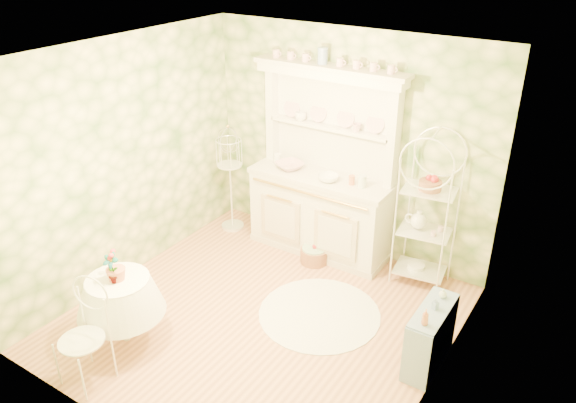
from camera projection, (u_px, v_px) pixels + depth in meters
The scene contains 22 objects.
floor at pixel (262, 318), 5.85m from camera, with size 3.60×3.60×0.00m, color tan.
ceiling at pixel (255, 57), 4.64m from camera, with size 3.60×3.60×0.00m, color white.
wall_left at pixel (125, 162), 6.12m from camera, with size 3.60×3.60×0.00m, color beige.
wall_right at pixel (447, 259), 4.37m from camera, with size 3.60×3.60×0.00m, color beige.
wall_back at pixel (348, 145), 6.60m from camera, with size 3.60×3.60×0.00m, color beige.
wall_front at pixel (108, 300), 3.90m from camera, with size 3.60×3.60×0.00m, color beige.
kitchen_dresser at pixel (321, 165), 6.58m from camera, with size 1.87×0.61×2.29m, color white.
bakers_rack at pixel (426, 216), 6.09m from camera, with size 0.52×0.37×1.68m, color white.
side_shelf at pixel (430, 339), 5.14m from camera, with size 0.24×0.66×0.56m, color #849DC3.
round_table at pixel (122, 311), 5.40m from camera, with size 0.63×0.63×0.69m, color white.
cafe_chair at pixel (82, 342), 4.87m from camera, with size 0.40×0.40×0.87m, color white.
birdcage_stand at pixel (230, 180), 7.28m from camera, with size 0.33×0.33×1.38m, color white.
floor_basket at pixel (314, 253), 6.77m from camera, with size 0.36×0.36×0.24m, color #9F6747.
lace_rug at pixel (319, 314), 5.91m from camera, with size 1.28×1.28×0.01m, color white.
bowl_floral at pixel (290, 168), 6.82m from camera, with size 0.33×0.33×0.08m, color white.
bowl_white at pixel (328, 180), 6.50m from camera, with size 0.24×0.24×0.08m, color white.
cup_left at pixel (301, 118), 6.67m from camera, with size 0.14×0.14×0.11m, color white.
cup_right at pixel (357, 129), 6.32m from camera, with size 0.10×0.10×0.10m, color white.
potted_geranium at pixel (112, 270), 5.13m from camera, with size 0.16×0.11×0.31m, color #3F7238.
bottle_amber at pixel (425, 318), 4.77m from camera, with size 0.06×0.06×0.15m, color #C66E41.
bottle_blue at pixel (435, 305), 4.98m from camera, with size 0.05×0.05×0.11m, color #7A94BF.
bottle_glass at pixel (443, 295), 5.13m from camera, with size 0.07×0.07×0.10m, color silver.
Camera 1 is at (2.78, -3.79, 3.70)m, focal length 35.00 mm.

